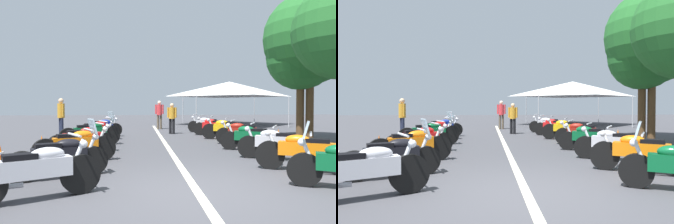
% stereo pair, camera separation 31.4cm
% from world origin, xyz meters
% --- Properties ---
extents(ground_plane, '(80.00, 80.00, 0.00)m').
position_xyz_m(ground_plane, '(0.00, 0.00, 0.00)').
color(ground_plane, '#424247').
extents(lane_centre_stripe, '(22.69, 0.16, 0.01)m').
position_xyz_m(lane_centre_stripe, '(5.38, 0.00, 0.00)').
color(lane_centre_stripe, beige).
rests_on(lane_centre_stripe, ground_plane).
extents(motorcycle_left_row_0, '(1.14, 1.89, 1.01)m').
position_xyz_m(motorcycle_left_row_0, '(-0.23, 2.57, 0.46)').
color(motorcycle_left_row_0, black).
rests_on(motorcycle_left_row_0, ground_plane).
extents(motorcycle_left_row_1, '(1.04, 1.86, 1.19)m').
position_xyz_m(motorcycle_left_row_1, '(1.25, 2.56, 0.46)').
color(motorcycle_left_row_1, black).
rests_on(motorcycle_left_row_1, ground_plane).
extents(motorcycle_left_row_2, '(1.08, 1.98, 1.01)m').
position_xyz_m(motorcycle_left_row_2, '(2.92, 2.59, 0.46)').
color(motorcycle_left_row_2, black).
rests_on(motorcycle_left_row_2, ground_plane).
extents(motorcycle_left_row_3, '(1.19, 1.92, 0.98)m').
position_xyz_m(motorcycle_left_row_3, '(4.49, 2.69, 0.45)').
color(motorcycle_left_row_3, black).
rests_on(motorcycle_left_row_3, ground_plane).
extents(motorcycle_left_row_4, '(1.03, 2.11, 1.23)m').
position_xyz_m(motorcycle_left_row_4, '(6.29, 2.73, 0.48)').
color(motorcycle_left_row_4, black).
rests_on(motorcycle_left_row_4, ground_plane).
extents(motorcycle_left_row_5, '(1.21, 1.82, 1.19)m').
position_xyz_m(motorcycle_left_row_5, '(7.92, 2.75, 0.46)').
color(motorcycle_left_row_5, black).
rests_on(motorcycle_left_row_5, ground_plane).
extents(motorcycle_left_row_6, '(0.93, 1.89, 0.99)m').
position_xyz_m(motorcycle_left_row_6, '(9.34, 2.73, 0.45)').
color(motorcycle_left_row_6, black).
rests_on(motorcycle_left_row_6, ground_plane).
extents(motorcycle_right_row_1, '(1.22, 1.96, 1.01)m').
position_xyz_m(motorcycle_right_row_1, '(1.38, -2.67, 0.46)').
color(motorcycle_right_row_1, black).
rests_on(motorcycle_right_row_1, ground_plane).
extents(motorcycle_right_row_2, '(1.17, 1.92, 0.99)m').
position_xyz_m(motorcycle_right_row_2, '(2.90, -2.70, 0.45)').
color(motorcycle_right_row_2, black).
rests_on(motorcycle_right_row_2, ground_plane).
extents(motorcycle_right_row_3, '(1.11, 1.86, 0.99)m').
position_xyz_m(motorcycle_right_row_3, '(4.55, -2.60, 0.45)').
color(motorcycle_right_row_3, black).
rests_on(motorcycle_right_row_3, ground_plane).
extents(motorcycle_right_row_4, '(0.97, 1.89, 0.99)m').
position_xyz_m(motorcycle_right_row_4, '(6.14, -2.83, 0.45)').
color(motorcycle_right_row_4, black).
rests_on(motorcycle_right_row_4, ground_plane).
extents(motorcycle_right_row_5, '(0.94, 2.01, 1.01)m').
position_xyz_m(motorcycle_right_row_5, '(7.84, -2.70, 0.47)').
color(motorcycle_right_row_5, black).
rests_on(motorcycle_right_row_5, ground_plane).
extents(motorcycle_right_row_6, '(1.07, 1.85, 0.99)m').
position_xyz_m(motorcycle_right_row_6, '(9.52, -2.55, 0.45)').
color(motorcycle_right_row_6, black).
rests_on(motorcycle_right_row_6, ground_plane).
extents(motorcycle_right_row_7, '(1.19, 1.96, 0.99)m').
position_xyz_m(motorcycle_right_row_7, '(11.05, -2.59, 0.45)').
color(motorcycle_right_row_7, black).
rests_on(motorcycle_right_row_7, ground_plane).
extents(traffic_cone_0, '(0.36, 0.36, 0.61)m').
position_xyz_m(traffic_cone_0, '(4.02, 3.78, 0.29)').
color(traffic_cone_0, orange).
rests_on(traffic_cone_0, ground_plane).
extents(traffic_cone_1, '(0.36, 0.36, 0.61)m').
position_xyz_m(traffic_cone_1, '(5.59, -4.00, 0.29)').
color(traffic_cone_1, orange).
rests_on(traffic_cone_1, ground_plane).
extents(bystander_1, '(0.32, 0.53, 1.73)m').
position_xyz_m(bystander_1, '(13.80, -0.23, 1.02)').
color(bystander_1, brown).
rests_on(bystander_1, ground_plane).
extents(bystander_2, '(0.32, 0.47, 1.56)m').
position_xyz_m(bystander_2, '(10.58, -0.66, 0.91)').
color(bystander_2, black).
rests_on(bystander_2, ground_plane).
extents(bystander_3, '(0.45, 0.34, 1.79)m').
position_xyz_m(bystander_3, '(9.51, 4.58, 1.06)').
color(bystander_3, '#1E2338').
rests_on(bystander_3, ground_plane).
extents(roadside_tree_0, '(2.89, 2.89, 5.01)m').
position_xyz_m(roadside_tree_0, '(7.66, -5.92, 3.54)').
color(roadside_tree_0, brown).
rests_on(roadside_tree_0, ground_plane).
extents(roadside_tree_2, '(3.91, 3.91, 6.28)m').
position_xyz_m(roadside_tree_2, '(7.48, -6.26, 4.31)').
color(roadside_tree_2, brown).
rests_on(roadside_tree_2, ground_plane).
extents(event_tent, '(6.83, 6.83, 3.20)m').
position_xyz_m(event_tent, '(17.48, -5.70, 2.65)').
color(event_tent, white).
rests_on(event_tent, ground_plane).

